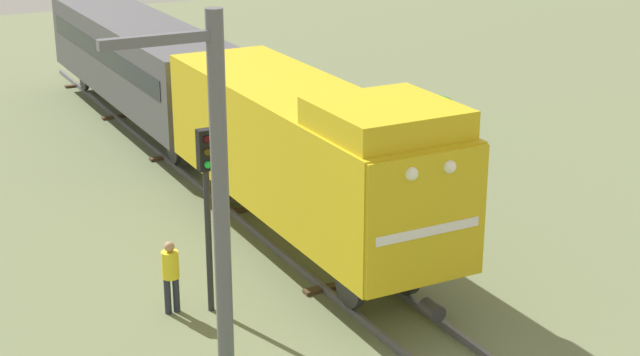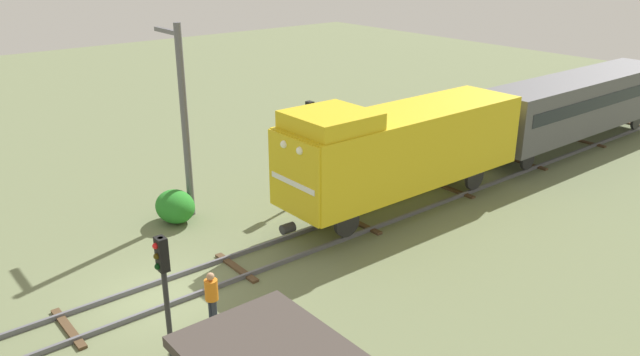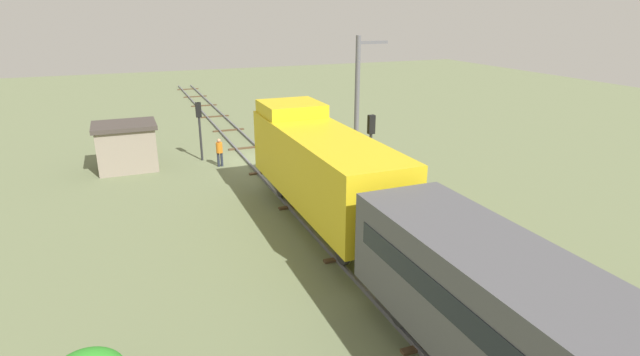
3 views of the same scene
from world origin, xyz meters
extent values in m
cube|color=#4C3823|center=(0.00, 8.38, 0.04)|extent=(2.40, 0.24, 0.09)
cube|color=#4C3823|center=(0.00, 13.96, 0.04)|extent=(2.40, 0.24, 0.09)
cube|color=#4C3823|center=(0.00, 19.55, 0.04)|extent=(2.40, 0.24, 0.09)
cube|color=#4C3823|center=(0.00, 25.13, 0.04)|extent=(2.40, 0.24, 0.09)
cube|color=#4C3823|center=(0.00, 30.72, 0.04)|extent=(2.40, 0.24, 0.09)
cube|color=gold|center=(0.00, 10.81, 2.71)|extent=(2.90, 11.00, 2.90)
cube|color=gold|center=(0.00, 6.91, 4.46)|extent=(2.75, 2.80, 0.60)
cube|color=gold|center=(0.00, 5.26, 2.71)|extent=(2.84, 0.10, 2.84)
cube|color=white|center=(0.00, 5.22, 2.51)|extent=(2.46, 0.06, 0.20)
sphere|color=white|center=(-0.45, 5.21, 3.81)|extent=(0.28, 0.28, 0.28)
sphere|color=white|center=(0.45, 5.21, 3.81)|extent=(0.28, 0.28, 0.28)
cylinder|color=#262628|center=(0.00, 4.96, 0.86)|extent=(0.36, 0.50, 0.36)
cylinder|color=#262628|center=(-0.72, 7.11, 0.71)|extent=(0.18, 1.10, 1.10)
cylinder|color=#262628|center=(0.72, 7.11, 0.71)|extent=(0.18, 1.10, 1.10)
cylinder|color=#262628|center=(-0.72, 14.51, 0.71)|extent=(0.18, 1.10, 1.10)
cylinder|color=#262628|center=(0.72, 14.51, 0.71)|extent=(0.18, 1.10, 1.10)
cube|color=#4C4C51|center=(0.00, 23.91, 2.47)|extent=(2.80, 14.00, 2.70)
cube|color=black|center=(0.00, 23.91, 2.82)|extent=(2.84, 12.88, 0.64)
cylinder|color=#262628|center=(-0.72, 18.51, 0.64)|extent=(0.16, 0.96, 0.96)
cylinder|color=#262628|center=(0.72, 18.51, 0.64)|extent=(0.16, 0.96, 0.96)
cylinder|color=#262628|center=(-0.72, 29.31, 0.64)|extent=(0.16, 0.96, 0.96)
cylinder|color=#262628|center=(0.72, 29.31, 0.64)|extent=(0.16, 0.96, 0.96)
cylinder|color=#262628|center=(-3.40, 8.66, 2.11)|extent=(0.14, 0.14, 4.22)
cube|color=black|center=(-3.40, 8.66, 3.77)|extent=(0.32, 0.24, 0.90)
sphere|color=#390606|center=(-3.40, 8.52, 4.04)|extent=(0.16, 0.16, 0.16)
sphere|color=#3C3306|center=(-3.40, 8.52, 3.76)|extent=(0.16, 0.16, 0.16)
sphere|color=green|center=(-3.40, 8.52, 3.48)|extent=(0.16, 0.16, 0.16)
cylinder|color=#262B38|center=(-4.30, 8.96, 0.42)|extent=(0.15, 0.15, 0.85)
cylinder|color=#262B38|center=(-4.10, 8.96, 0.42)|extent=(0.15, 0.15, 0.85)
cylinder|color=yellow|center=(-4.20, 8.96, 1.16)|extent=(0.38, 0.38, 0.62)
sphere|color=tan|center=(-4.20, 8.96, 1.58)|extent=(0.23, 0.23, 0.23)
cylinder|color=#595960|center=(-5.00, 3.81, 3.80)|extent=(0.28, 0.28, 7.59)
cube|color=#595960|center=(-5.90, 3.81, 7.19)|extent=(1.80, 0.16, 0.16)
ellipsoid|color=#2D8B26|center=(9.03, 18.15, 0.65)|extent=(1.78, 1.45, 1.29)
camera|label=1|loc=(-10.43, -9.93, 10.02)|focal=55.00mm
camera|label=2|loc=(16.18, -6.71, 10.34)|focal=35.00mm
camera|label=3|loc=(7.53, 29.25, 8.98)|focal=28.00mm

